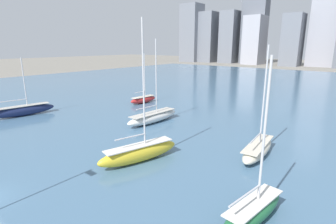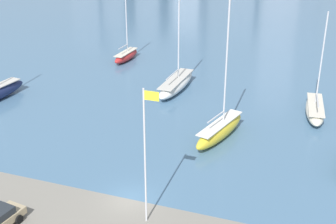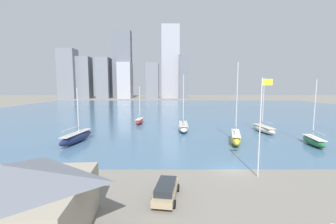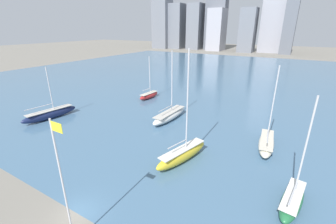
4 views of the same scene
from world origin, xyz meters
The scene contains 10 objects.
ground_plane centered at (0.00, 0.00, 0.00)m, with size 500.00×500.00×0.00m, color gray.
harbor_water centered at (0.00, 70.00, 0.00)m, with size 180.00×140.00×0.00m.
flag_pole centered at (2.51, -2.27, 6.19)m, with size 1.24×0.14×11.40m.
distant_city_skyline centered at (-43.59, 171.15, 23.32)m, with size 108.54×23.87×62.95m.
sailboat_navy centered at (-25.02, 13.78, 0.99)m, with size 3.27×10.90×10.18m.
sailboat_cream centered at (13.89, 23.20, 0.82)m, with size 3.03×9.06×12.29m.
sailboat_red centered at (-15.97, 35.02, 0.84)m, with size 2.15×7.00×10.54m.
sailboat_white centered at (-4.31, 25.44, 0.91)m, with size 2.84×10.83×13.22m.
sailboat_green centered at (17.96, 11.70, 0.86)m, with size 2.78×7.34×11.64m.
sailboat_yellow centered at (4.61, 13.51, 1.08)m, with size 4.11×9.61×14.86m.
Camera 4 is at (16.30, -10.19, 17.08)m, focal length 24.00 mm.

